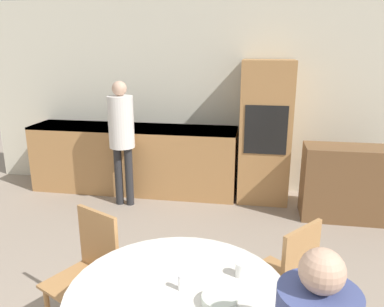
{
  "coord_description": "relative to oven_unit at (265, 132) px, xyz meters",
  "views": [
    {
      "loc": [
        0.6,
        -0.46,
        1.97
      ],
      "look_at": [
        0.07,
        2.64,
        1.07
      ],
      "focal_mm": 35.0,
      "sensor_mm": 36.0,
      "label": 1
    }
  ],
  "objects": [
    {
      "name": "cup",
      "position": [
        -0.17,
        -2.94,
        -0.15
      ],
      "size": [
        0.07,
        0.07,
        0.08
      ],
      "color": "white",
      "rests_on": "dining_table"
    },
    {
      "name": "salt_shaker",
      "position": [
        -0.48,
        -3.12,
        -0.14
      ],
      "size": [
        0.03,
        0.03,
        0.09
      ],
      "color": "white",
      "rests_on": "dining_table"
    },
    {
      "name": "oven_unit",
      "position": [
        0.0,
        0.0,
        0.0
      ],
      "size": [
        0.64,
        0.59,
        1.82
      ],
      "color": "#AD7A47",
      "rests_on": "ground_plane"
    },
    {
      "name": "person_standing",
      "position": [
        -1.76,
        -0.5,
        0.07
      ],
      "size": [
        0.31,
        0.31,
        1.58
      ],
      "color": "#262628",
      "rests_on": "ground_plane"
    },
    {
      "name": "bowl_near",
      "position": [
        -0.27,
        -3.21,
        -0.16
      ],
      "size": [
        0.18,
        0.18,
        0.05
      ],
      "color": "silver",
      "rests_on": "dining_table"
    },
    {
      "name": "chair_far_left",
      "position": [
        -1.22,
        -2.68,
        -0.41
      ],
      "size": [
        0.54,
        0.54,
        0.89
      ],
      "rotation": [
        0.0,
        0.0,
        5.82
      ],
      "color": "#AD7A47",
      "rests_on": "ground_plane"
    },
    {
      "name": "wall_back",
      "position": [
        -0.74,
        0.34,
        0.39
      ],
      "size": [
        6.62,
        0.05,
        2.6
      ],
      "color": "beige",
      "rests_on": "ground_plane"
    },
    {
      "name": "sideboard",
      "position": [
        1.02,
        -0.46,
        -0.47
      ],
      "size": [
        1.14,
        0.45,
        0.88
      ],
      "color": "brown",
      "rests_on": "ground_plane"
    },
    {
      "name": "kitchen_counter",
      "position": [
        -1.78,
        -0.01,
        -0.44
      ],
      "size": [
        2.84,
        0.6,
        0.92
      ],
      "color": "#AD7A47",
      "rests_on": "ground_plane"
    },
    {
      "name": "chair_far_right",
      "position": [
        0.12,
        -2.55,
        -0.41
      ],
      "size": [
        0.56,
        0.56,
        0.89
      ],
      "rotation": [
        0.0,
        0.0,
        4.02
      ],
      "color": "#AD7A47",
      "rests_on": "ground_plane"
    }
  ]
}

